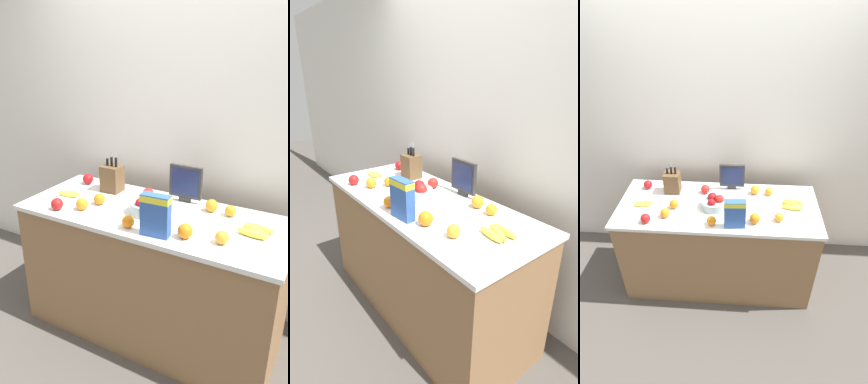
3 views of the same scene
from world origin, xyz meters
The scene contains 19 objects.
ground_plane centered at (0.00, 0.00, 0.00)m, with size 14.00×14.00×0.00m, color #514C47.
wall_back centered at (0.00, 0.57, 1.30)m, with size 9.00×0.06×2.60m.
counter centered at (0.00, 0.00, 0.46)m, with size 1.73×0.71×0.92m.
knife_block centered at (-0.43, 0.19, 1.02)m, with size 0.14×0.12×0.30m.
small_monitor centered at (0.11, 0.27, 1.05)m, with size 0.23×0.03×0.25m.
cereal_box centered at (0.15, -0.26, 1.05)m, with size 0.17×0.07×0.25m.
fruit_bowl centered at (-0.03, -0.03, 0.97)m, with size 0.21×0.21×0.13m.
banana_bunch_left centered at (0.64, 0.03, 0.94)m, with size 0.20×0.15×0.04m.
banana_bunch_right centered at (-0.65, -0.04, 0.93)m, with size 0.17×0.09×0.03m.
apple_leftmost centered at (-0.67, 0.22, 0.96)m, with size 0.08×0.08×0.08m, color #A31419.
apple_near_bananas centered at (-0.13, 0.18, 0.96)m, with size 0.08×0.08×0.08m, color red.
apple_by_knife_block centered at (-0.56, -0.26, 0.96)m, with size 0.08×0.08×0.08m, color red.
orange_mid_right centered at (-0.37, -0.06, 0.96)m, with size 0.08×0.08×0.08m, color orange.
orange_front_left centered at (0.45, 0.19, 0.95)m, with size 0.07×0.07×0.07m, color orange.
orange_mid_left centered at (0.31, -0.21, 0.96)m, with size 0.09×0.09×0.09m, color orange.
orange_by_cereal centered at (-0.42, -0.18, 0.96)m, with size 0.08×0.08×0.08m, color orange.
orange_near_bowl centered at (-0.03, -0.25, 0.96)m, with size 0.08×0.08×0.08m, color orange.
orange_front_right centered at (0.32, 0.20, 0.96)m, with size 0.08×0.08×0.08m, color orange.
orange_front_center centered at (0.51, -0.17, 0.96)m, with size 0.08×0.08×0.08m, color orange.
Camera 2 is at (1.54, -1.08, 1.73)m, focal length 28.00 mm.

